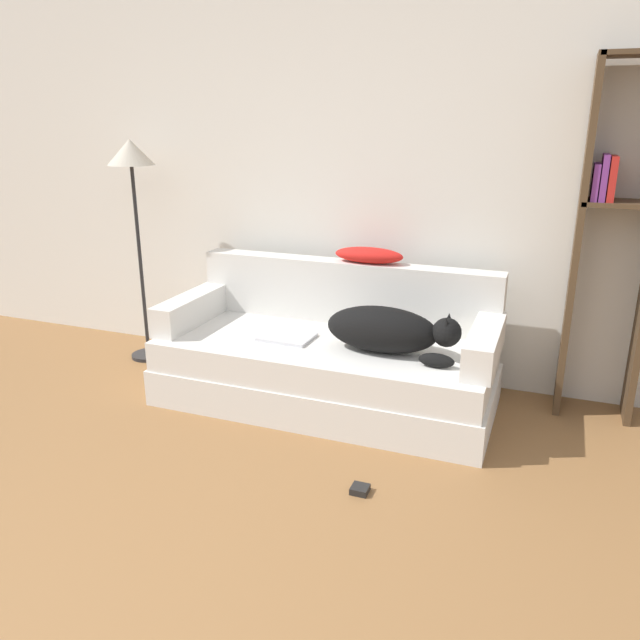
% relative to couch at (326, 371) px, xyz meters
% --- Properties ---
extents(wall_back, '(7.62, 0.06, 2.70)m').
position_rel_couch_xyz_m(wall_back, '(-0.24, 0.60, 1.16)').
color(wall_back, silver).
rests_on(wall_back, ground_plane).
extents(couch, '(1.92, 0.87, 0.39)m').
position_rel_couch_xyz_m(couch, '(0.00, 0.00, 0.00)').
color(couch, silver).
rests_on(couch, ground_plane).
extents(couch_backrest, '(1.88, 0.15, 0.39)m').
position_rel_couch_xyz_m(couch_backrest, '(-0.00, 0.36, 0.39)').
color(couch_backrest, silver).
rests_on(couch_backrest, couch).
extents(couch_arm_left, '(0.15, 0.68, 0.18)m').
position_rel_couch_xyz_m(couch_arm_left, '(-0.89, -0.01, 0.29)').
color(couch_arm_left, silver).
rests_on(couch_arm_left, couch).
extents(couch_arm_right, '(0.15, 0.68, 0.18)m').
position_rel_couch_xyz_m(couch_arm_right, '(0.89, -0.01, 0.29)').
color(couch_arm_right, silver).
rests_on(couch_arm_right, couch).
extents(dog, '(0.73, 0.29, 0.25)m').
position_rel_couch_xyz_m(dog, '(0.38, -0.06, 0.32)').
color(dog, black).
rests_on(dog, couch).
extents(laptop, '(0.30, 0.23, 0.02)m').
position_rel_couch_xyz_m(laptop, '(-0.22, -0.06, 0.21)').
color(laptop, silver).
rests_on(laptop, couch).
extents(throw_pillow, '(0.42, 0.17, 0.09)m').
position_rel_couch_xyz_m(throw_pillow, '(0.13, 0.37, 0.63)').
color(throw_pillow, red).
rests_on(throw_pillow, couch_backrest).
extents(bookshelf, '(0.40, 0.26, 1.91)m').
position_rel_couch_xyz_m(bookshelf, '(1.45, 0.42, 0.86)').
color(bookshelf, '#4C3823').
rests_on(bookshelf, ground_plane).
extents(floor_lamp, '(0.30, 0.30, 1.47)m').
position_rel_couch_xyz_m(floor_lamp, '(-1.41, 0.22, 1.06)').
color(floor_lamp, '#232326').
rests_on(floor_lamp, ground_plane).
extents(power_adapter, '(0.08, 0.08, 0.03)m').
position_rel_couch_xyz_m(power_adapter, '(0.48, -0.83, -0.17)').
color(power_adapter, black).
rests_on(power_adapter, ground_plane).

